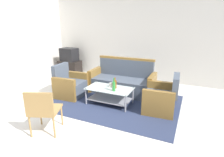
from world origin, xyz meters
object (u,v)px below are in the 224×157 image
cup (111,85)px  wicker_chair (43,109)px  bottle_brown (115,84)px  tv_stand (70,67)px  armchair_right (161,99)px  bottle_green (114,86)px  couch (122,82)px  coffee_table (110,93)px  armchair_left (70,86)px  television (69,54)px

cup → wicker_chair: bearing=-106.4°
bottle_brown → tv_stand: bottle_brown is taller
bottle_brown → armchair_right: bearing=4.4°
armchair_right → cup: 1.23m
tv_stand → cup: bearing=-34.6°
armchair_right → bottle_green: bearing=100.3°
couch → bottle_brown: 0.81m
armchair_right → tv_stand: size_ratio=1.06×
armchair_right → couch: bearing=55.9°
bottle_green → wicker_chair: size_ratio=0.37×
bottle_green → wicker_chair: 1.64m
coffee_table → tv_stand: 3.14m
couch → wicker_chair: size_ratio=2.15×
bottle_brown → wicker_chair: bearing=-110.8°
couch → armchair_left: size_ratio=2.13×
armchair_left → coffee_table: armchair_left is taller
couch → coffee_table: size_ratio=1.64×
couch → wicker_chair: 2.51m
bottle_brown → cup: 0.15m
couch → bottle_green: bearing=98.6°
cup → coffee_table: bearing=-81.0°
armchair_left → bottle_green: size_ratio=2.76×
tv_stand → wicker_chair: wicker_chair is taller
armchair_left → bottle_brown: (1.31, 0.02, 0.22)m
armchair_right → wicker_chair: 2.47m
coffee_table → wicker_chair: (-0.52, -1.61, 0.22)m
cup → bottle_green: bearing=-50.1°
armchair_left → armchair_right: (2.40, 0.11, 0.00)m
armchair_left → armchair_right: same height
bottle_green → bottle_brown: bearing=105.2°
armchair_left → bottle_green: bearing=80.1°
bottle_green → bottle_brown: bottle_green is taller
armchair_right → tv_stand: armchair_right is taller
couch → armchair_left: couch is taller
bottle_brown → television: bearing=146.2°
armchair_left → bottle_brown: size_ratio=3.20×
couch → television: (-2.55, 1.00, 0.44)m
coffee_table → armchair_right: bearing=6.7°
coffee_table → bottle_brown: bottle_brown is taller
television → wicker_chair: bearing=125.6°
couch → armchair_left: bearing=33.1°
armchair_right → bottle_brown: size_ratio=3.20×
cup → wicker_chair: wicker_chair is taller
bottle_green → television: size_ratio=0.48×
armchair_right → bottle_green: armchair_right is taller
coffee_table → armchair_left: bearing=178.4°
television → tv_stand: bearing=90.0°
armchair_right → coffee_table: 1.21m
coffee_table → tv_stand: (-2.54, 1.84, -0.01)m
tv_stand → bottle_brown: bearing=-33.8°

